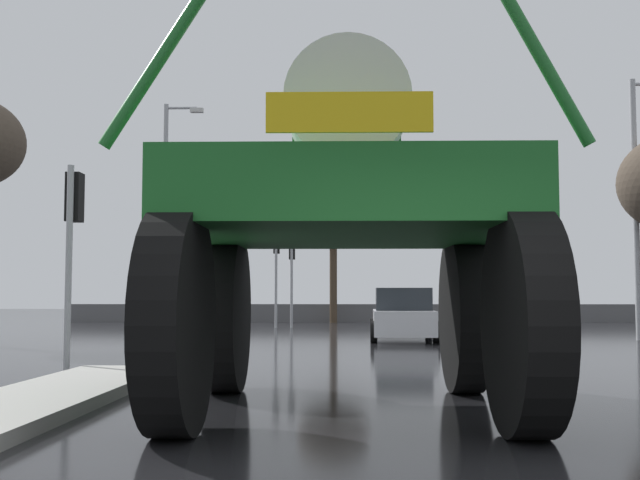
{
  "coord_description": "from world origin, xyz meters",
  "views": [
    {
      "loc": [
        -0.74,
        -4.72,
        1.27
      ],
      "look_at": [
        -1.09,
        6.45,
        2.07
      ],
      "focal_mm": 44.6,
      "sensor_mm": 36.0,
      "label": 1
    }
  ],
  "objects_px": {
    "oversize_sprayer": "(347,231)",
    "bare_tree_far_center": "(333,212)",
    "traffic_signal_far_right": "(276,257)",
    "streetlight_far_left": "(167,205)",
    "traffic_signal_near_left": "(73,222)",
    "sedan_ahead": "(403,316)",
    "traffic_signal_far_left": "(292,261)"
  },
  "relations": [
    {
      "from": "traffic_signal_far_left",
      "to": "streetlight_far_left",
      "type": "distance_m",
      "value": 5.67
    },
    {
      "from": "sedan_ahead",
      "to": "traffic_signal_near_left",
      "type": "height_order",
      "value": "traffic_signal_near_left"
    },
    {
      "from": "oversize_sprayer",
      "to": "traffic_signal_far_right",
      "type": "distance_m",
      "value": 24.03
    },
    {
      "from": "traffic_signal_far_right",
      "to": "traffic_signal_far_left",
      "type": "bearing_deg",
      "value": 0.33
    },
    {
      "from": "traffic_signal_far_left",
      "to": "oversize_sprayer",
      "type": "bearing_deg",
      "value": -84.67
    },
    {
      "from": "streetlight_far_left",
      "to": "bare_tree_far_center",
      "type": "distance_m",
      "value": 10.79
    },
    {
      "from": "traffic_signal_near_left",
      "to": "streetlight_far_left",
      "type": "height_order",
      "value": "streetlight_far_left"
    },
    {
      "from": "traffic_signal_far_right",
      "to": "streetlight_far_left",
      "type": "height_order",
      "value": "streetlight_far_left"
    },
    {
      "from": "sedan_ahead",
      "to": "traffic_signal_far_left",
      "type": "bearing_deg",
      "value": 23.86
    },
    {
      "from": "oversize_sprayer",
      "to": "bare_tree_far_center",
      "type": "height_order",
      "value": "bare_tree_far_center"
    },
    {
      "from": "bare_tree_far_center",
      "to": "streetlight_far_left",
      "type": "bearing_deg",
      "value": -125.67
    },
    {
      "from": "oversize_sprayer",
      "to": "traffic_signal_near_left",
      "type": "xyz_separation_m",
      "value": [
        -4.64,
        4.36,
        0.53
      ]
    },
    {
      "from": "oversize_sprayer",
      "to": "sedan_ahead",
      "type": "xyz_separation_m",
      "value": [
        1.66,
        14.38,
        -1.29
      ]
    },
    {
      "from": "traffic_signal_far_left",
      "to": "streetlight_far_left",
      "type": "xyz_separation_m",
      "value": [
        -4.66,
        -2.48,
        2.05
      ]
    },
    {
      "from": "sedan_ahead",
      "to": "traffic_signal_far_right",
      "type": "distance_m",
      "value": 10.72
    },
    {
      "from": "oversize_sprayer",
      "to": "traffic_signal_far_right",
      "type": "xyz_separation_m",
      "value": [
        -2.87,
        23.84,
        0.91
      ]
    },
    {
      "from": "traffic_signal_far_left",
      "to": "traffic_signal_near_left",
      "type": "bearing_deg",
      "value": -97.08
    },
    {
      "from": "traffic_signal_near_left",
      "to": "traffic_signal_far_left",
      "type": "xyz_separation_m",
      "value": [
        2.42,
        19.48,
        0.2
      ]
    },
    {
      "from": "traffic_signal_near_left",
      "to": "bare_tree_far_center",
      "type": "xyz_separation_m",
      "value": [
        4.04,
        25.75,
        2.89
      ]
    },
    {
      "from": "sedan_ahead",
      "to": "traffic_signal_far_left",
      "type": "distance_m",
      "value": 10.43
    },
    {
      "from": "traffic_signal_far_right",
      "to": "streetlight_far_left",
      "type": "xyz_separation_m",
      "value": [
        -4.02,
        -2.48,
        1.87
      ]
    },
    {
      "from": "sedan_ahead",
      "to": "traffic_signal_near_left",
      "type": "bearing_deg",
      "value": 149.41
    },
    {
      "from": "sedan_ahead",
      "to": "streetlight_far_left",
      "type": "distance_m",
      "value": 11.76
    },
    {
      "from": "sedan_ahead",
      "to": "bare_tree_far_center",
      "type": "distance_m",
      "value": 16.58
    },
    {
      "from": "traffic_signal_near_left",
      "to": "traffic_signal_far_right",
      "type": "relative_size",
      "value": 0.87
    },
    {
      "from": "traffic_signal_near_left",
      "to": "sedan_ahead",
      "type": "bearing_deg",
      "value": 57.84
    },
    {
      "from": "sedan_ahead",
      "to": "traffic_signal_far_right",
      "type": "xyz_separation_m",
      "value": [
        -4.52,
        9.46,
        2.21
      ]
    },
    {
      "from": "traffic_signal_far_left",
      "to": "streetlight_far_left",
      "type": "height_order",
      "value": "streetlight_far_left"
    },
    {
      "from": "oversize_sprayer",
      "to": "bare_tree_far_center",
      "type": "bearing_deg",
      "value": 0.54
    },
    {
      "from": "oversize_sprayer",
      "to": "streetlight_far_left",
      "type": "xyz_separation_m",
      "value": [
        -6.89,
        21.36,
        2.79
      ]
    },
    {
      "from": "traffic_signal_near_left",
      "to": "traffic_signal_far_right",
      "type": "height_order",
      "value": "traffic_signal_far_right"
    },
    {
      "from": "traffic_signal_near_left",
      "to": "streetlight_far_left",
      "type": "xyz_separation_m",
      "value": [
        -2.24,
        17.0,
        2.25
      ]
    }
  ]
}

